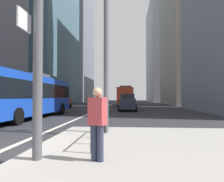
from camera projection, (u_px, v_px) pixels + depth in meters
name	position (u px, v px, depth m)	size (l,w,h in m)	color
ground_plane	(99.00, 110.00, 26.38)	(160.00, 160.00, 0.00)	#28282B
median_island	(203.00, 162.00, 5.01)	(9.00, 10.00, 0.15)	gray
lane_centre_line	(107.00, 106.00, 36.35)	(0.20, 80.00, 0.01)	beige
office_tower_left_mid	(42.00, 9.00, 48.27)	(11.83, 22.97, 43.23)	slate
office_tower_left_far	(71.00, 44.00, 71.97)	(12.91, 19.69, 39.14)	slate
office_tower_right_mid	(192.00, 1.00, 44.59)	(10.87, 18.64, 43.17)	gray
office_tower_right_far	(170.00, 53.00, 69.85)	(13.41, 24.80, 31.99)	#9E9EA3
city_bus_blue_oncoming	(30.00, 94.00, 15.97)	(2.82, 11.84, 3.40)	blue
city_bus_red_receding	(126.00, 95.00, 37.57)	(2.92, 11.33, 3.40)	red
city_bus_red_distant	(124.00, 96.00, 54.78)	(2.75, 10.79, 3.40)	#198456
car_oncoming_mid	(61.00, 101.00, 28.10)	(2.15, 4.21, 1.94)	maroon
car_receding_near	(128.00, 102.00, 24.34)	(2.08, 4.29, 1.94)	#232838
car_receding_far	(131.00, 99.00, 64.08)	(2.16, 4.13, 1.94)	silver
street_lamp_post	(106.00, 8.00, 8.84)	(5.50, 0.32, 8.00)	#56565B
pedestrian_railing	(100.00, 120.00, 7.00)	(0.06, 3.07, 0.98)	black
pedestrian_waiting	(97.00, 120.00, 4.85)	(0.44, 0.37, 1.67)	#2D334C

